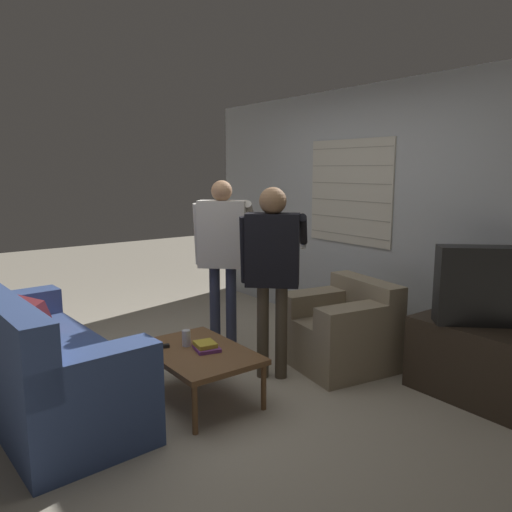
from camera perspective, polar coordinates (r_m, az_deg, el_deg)
The scene contains 12 objects.
ground_plane at distance 4.26m, azimuth -6.47°, elevation -14.04°, with size 16.00×16.00×0.00m, color #B2A893.
wall_back at distance 5.24m, azimuth 12.77°, elevation 4.81°, with size 5.20×0.08×2.55m.
couch_blue at distance 3.98m, azimuth -23.71°, elevation -11.19°, with size 2.06×0.92×0.93m.
armchair_beige at distance 4.52m, azimuth 9.86°, elevation -8.33°, with size 0.93×0.91×0.76m.
coffee_table at distance 3.84m, azimuth -6.60°, elevation -11.15°, with size 0.95×0.65×0.39m.
tv_stand at distance 4.22m, azimuth 23.72°, elevation -10.85°, with size 0.90×0.54×0.58m.
tv at distance 4.06m, azimuth 24.28°, elevation -3.09°, with size 0.58×0.60×0.59m.
person_left_standing at distance 4.65m, azimuth -3.84°, elevation 1.28°, with size 0.50×0.80×1.62m.
person_right_standing at distance 4.04m, azimuth 1.91°, elevation -0.36°, with size 0.49×0.78×1.59m.
book_stack at distance 3.82m, azimuth -5.74°, elevation -10.24°, with size 0.24×0.21×0.06m.
soda_can at distance 3.91m, azimuth -7.97°, elevation -9.27°, with size 0.07×0.07×0.13m.
spare_remote at distance 3.91m, azimuth -10.84°, elevation -10.12°, with size 0.08×0.14×0.02m.
Camera 1 is at (3.37, -1.95, 1.72)m, focal length 35.00 mm.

